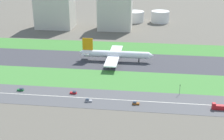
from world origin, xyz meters
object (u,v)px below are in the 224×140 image
Objects in this scene: car_1 at (74,93)px; hangar_building at (115,11)px; truck_1 at (219,107)px; traffic_light at (180,89)px; airliner at (114,54)px; car_0 at (136,103)px; fuel_tank_west at (135,17)px; terminal_building at (55,8)px; car_3 at (21,90)px; fuel_tank_centre at (160,17)px; car_2 at (88,100)px.

hangar_building is at bearing 87.86° from car_1.
traffic_light is at bearing -39.48° from truck_1.
airliner reaches higher than car_0.
car_1 is at bearing -96.99° from fuel_tank_west.
car_0 is 0.09× the size of terminal_building.
car_3 is 0.61× the size of traffic_light.
fuel_tank_centre is (129.15, 45.00, -16.21)m from terminal_building.
fuel_tank_centre is at bearing -82.65° from truck_1.
car_3 is (-56.65, -68.00, -5.31)m from airliner.
car_3 is 236.19m from fuel_tank_west.
car_2 is at bearing -39.64° from car_1.
airliner is 78.53m from car_2.
car_1 is 92.86m from truck_1.
traffic_light is 0.30× the size of fuel_tank_centre.
fuel_tank_centre is (-30.56, 237.00, 5.88)m from truck_1.
terminal_building reaches higher than traffic_light.
hangar_building is at bearing -88.42° from car_2.
car_3 is at bearing -4.42° from truck_1.
car_0 is 237.90m from fuel_tank_centre.
car_2 is at bearing 0.00° from car_0.
airliner is at bearing 73.99° from car_1.
car_0 is at bearing -94.72° from fuel_tank_centre.
traffic_light reaches higher than car_2.
car_2 is at bearing -95.45° from airliner.
airliner is 144.42m from terminal_building.
fuel_tank_centre reaches higher than car_2.
terminal_building reaches higher than car_0.
hangar_building is 1.74× the size of fuel_tank_west.
car_1 is 195.42m from terminal_building.
terminal_building is (-86.92, 114.00, 17.53)m from airliner.
car_1 is 15.67m from car_2.
car_3 is 188.40m from hangar_building.
car_3 is (-129.45, 10.00, -0.75)m from truck_1.
terminal_building is 2.00× the size of fuel_tank_centre.
car_2 is at bearing -0.00° from truck_1.
traffic_light is at bearing -51.61° from terminal_building.
fuel_tank_west is (-42.63, 219.01, 2.67)m from traffic_light.
airliner is 7.74× the size of truck_1.
car_2 is 0.09× the size of terminal_building.
car_2 is at bearing -162.87° from traffic_light.
fuel_tank_centre is at bearing 75.12° from airliner.
terminal_building is (-67.40, 182.00, 22.84)m from car_1.
traffic_light is 222.86m from terminal_building.
airliner reaches higher than traffic_light.
hangar_building is at bearing -79.56° from car_0.
traffic_light is at bearing -78.98° from fuel_tank_west.
airliner is at bearing -95.45° from car_2.
fuel_tank_centre reaches higher than car_3.
terminal_building is at bearing 180.00° from hangar_building.
car_2 is at bearing -88.42° from hangar_building.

